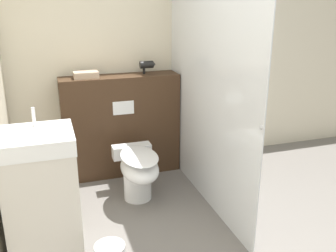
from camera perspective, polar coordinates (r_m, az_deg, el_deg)
wall_back at (r=4.19m, az=-5.56°, el=10.31°), size 8.00×0.06×2.50m
partition_panel at (r=4.11m, az=-7.11°, el=0.07°), size 1.25×0.31×1.10m
shower_glass at (r=3.41m, az=5.87°, el=5.41°), size 0.04×1.95×2.15m
toilet at (r=3.59m, az=-4.57°, el=-6.73°), size 0.39×0.67×0.50m
sink_vanity at (r=2.89m, az=-18.57°, el=-10.27°), size 0.51×0.49×1.14m
hair_drier at (r=4.05m, az=-3.18°, el=9.28°), size 0.17×0.08×0.14m
folded_towel at (r=3.90m, az=-12.39°, el=7.62°), size 0.25×0.16×0.07m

